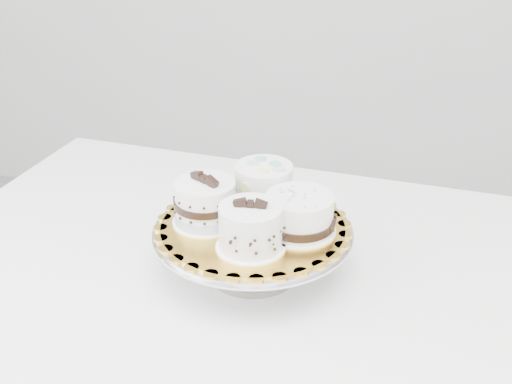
% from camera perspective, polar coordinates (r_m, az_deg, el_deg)
% --- Properties ---
extents(table, '(1.32, 0.97, 0.75)m').
position_cam_1_polar(table, '(1.18, -0.17, -9.38)').
color(table, white).
rests_on(table, floor).
extents(cake_stand, '(0.33, 0.33, 0.09)m').
position_cam_1_polar(cake_stand, '(1.08, -0.28, -4.46)').
color(cake_stand, gray).
rests_on(cake_stand, table).
extents(cake_board, '(0.31, 0.31, 0.00)m').
position_cam_1_polar(cake_board, '(1.06, -0.28, -3.05)').
color(cake_board, gold).
rests_on(cake_board, cake_stand).
extents(cake_swirl, '(0.11, 0.11, 0.09)m').
position_cam_1_polar(cake_swirl, '(0.98, -0.49, -3.26)').
color(cake_swirl, white).
rests_on(cake_swirl, cake_board).
extents(cake_banded, '(0.14, 0.14, 0.09)m').
position_cam_1_polar(cake_banded, '(1.06, -4.52, -1.06)').
color(cake_banded, white).
rests_on(cake_banded, cake_board).
extents(cake_dots, '(0.12, 0.12, 0.08)m').
position_cam_1_polar(cake_dots, '(1.11, 0.68, 0.66)').
color(cake_dots, white).
rests_on(cake_dots, cake_board).
extents(cake_ribbon, '(0.13, 0.12, 0.07)m').
position_cam_1_polar(cake_ribbon, '(1.03, 3.93, -2.01)').
color(cake_ribbon, white).
rests_on(cake_ribbon, cake_board).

